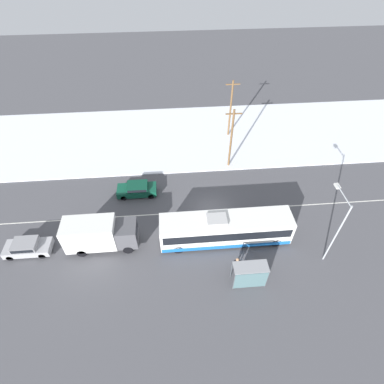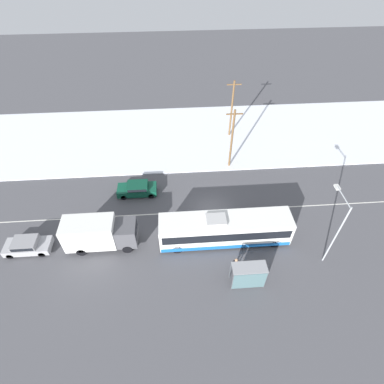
{
  "view_description": "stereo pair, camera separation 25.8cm",
  "coord_description": "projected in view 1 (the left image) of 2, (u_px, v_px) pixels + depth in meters",
  "views": [
    {
      "loc": [
        -3.75,
        -20.81,
        23.61
      ],
      "look_at": [
        -1.88,
        1.59,
        1.4
      ],
      "focal_mm": 28.0,
      "sensor_mm": 36.0,
      "label": 1
    },
    {
      "loc": [
        -3.5,
        -20.83,
        23.61
      ],
      "look_at": [
        -1.88,
        1.59,
        1.4
      ],
      "focal_mm": 28.0,
      "sensor_mm": 36.0,
      "label": 2
    }
  ],
  "objects": [
    {
      "name": "streetlamp",
      "position": [
        337.0,
        222.0,
        24.61
      ],
      "size": [
        0.36,
        2.8,
        7.12
      ],
      "color": "#9EA3A8",
      "rests_on": "ground_plane"
    },
    {
      "name": "parked_car_near_truck",
      "position": [
        27.0,
        247.0,
        27.42
      ],
      "size": [
        4.14,
        1.8,
        1.4
      ],
      "color": "#9E9EA3",
      "rests_on": "ground_plane"
    },
    {
      "name": "utility_pole_snowlot",
      "position": [
        231.0,
        108.0,
        38.74
      ],
      "size": [
        1.8,
        0.24,
        7.84
      ],
      "color": "brown",
      "rests_on": "ground_plane"
    },
    {
      "name": "box_truck",
      "position": [
        99.0,
        234.0,
        27.2
      ],
      "size": [
        6.53,
        2.3,
        3.29
      ],
      "color": "silver",
      "rests_on": "ground_plane"
    },
    {
      "name": "city_bus",
      "position": [
        225.0,
        229.0,
        27.89
      ],
      "size": [
        12.17,
        2.57,
        3.18
      ],
      "color": "white",
      "rests_on": "ground_plane"
    },
    {
      "name": "bus_shelter",
      "position": [
        251.0,
        274.0,
        24.41
      ],
      "size": [
        2.84,
        1.2,
        2.4
      ],
      "color": "gray",
      "rests_on": "ground_plane"
    },
    {
      "name": "pedestrian_at_stop",
      "position": [
        237.0,
        263.0,
        25.84
      ],
      "size": [
        0.63,
        0.28,
        1.75
      ],
      "color": "#23232D",
      "rests_on": "ground_plane"
    },
    {
      "name": "utility_pole_roadside",
      "position": [
        231.0,
        138.0,
        34.08
      ],
      "size": [
        1.8,
        0.24,
        7.65
      ],
      "color": "brown",
      "rests_on": "ground_plane"
    },
    {
      "name": "snow_lot",
      "position": [
        198.0,
        135.0,
        41.47
      ],
      "size": [
        80.0,
        15.29,
        0.12
      ],
      "color": "silver",
      "rests_on": "ground_plane"
    },
    {
      "name": "ground_plane",
      "position": [
        211.0,
        211.0,
        31.57
      ],
      "size": [
        120.0,
        120.0,
        0.0
      ],
      "primitive_type": "plane",
      "color": "#4C4C51"
    },
    {
      "name": "sedan_car",
      "position": [
        137.0,
        189.0,
        32.83
      ],
      "size": [
        4.27,
        1.8,
        1.42
      ],
      "rotation": [
        0.0,
        0.0,
        3.14
      ],
      "color": "#0F4733",
      "rests_on": "ground_plane"
    },
    {
      "name": "lane_marking_center",
      "position": [
        211.0,
        211.0,
        31.57
      ],
      "size": [
        60.0,
        0.12,
        0.0
      ],
      "color": "silver",
      "rests_on": "ground_plane"
    }
  ]
}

